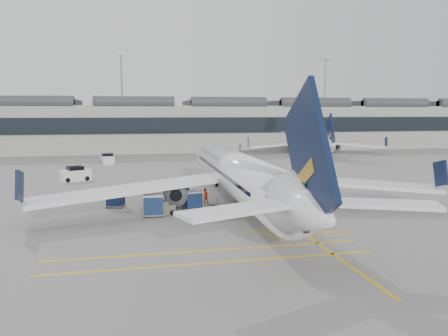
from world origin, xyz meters
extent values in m
plane|color=gray|center=(0.00, 0.00, 0.00)|extent=(220.00, 220.00, 0.00)
cube|color=#9E9E99|center=(0.00, 72.00, 5.50)|extent=(200.00, 20.00, 11.00)
cube|color=black|center=(0.00, 61.80, 6.50)|extent=(200.00, 0.50, 3.60)
cube|color=#38383D|center=(0.00, 72.00, 11.70)|extent=(200.00, 18.00, 1.40)
cylinder|color=slate|center=(-5.00, 86.00, 12.50)|extent=(0.44, 0.44, 25.00)
cube|color=slate|center=(-5.00, 86.00, 25.20)|extent=(3.00, 0.60, 0.50)
cylinder|color=slate|center=(55.00, 86.00, 12.50)|extent=(0.44, 0.44, 25.00)
cube|color=slate|center=(55.00, 86.00, 25.20)|extent=(3.00, 0.60, 0.50)
cube|color=gold|center=(10.00, 10.00, 0.01)|extent=(0.25, 60.00, 0.01)
cylinder|color=white|center=(7.32, 3.04, 3.44)|extent=(4.88, 32.89, 4.11)
cone|color=white|center=(7.76, 21.62, 3.44)|extent=(4.21, 4.47, 4.11)
cone|color=white|center=(6.87, -15.98, 3.88)|extent=(4.23, 5.34, 4.11)
cube|color=white|center=(-3.10, 1.64, 2.46)|extent=(18.93, 9.10, 0.38)
cube|color=white|center=(17.66, 1.15, 2.46)|extent=(18.84, 9.87, 0.38)
cylinder|color=slate|center=(0.99, 3.73, 1.69)|extent=(2.39, 3.99, 2.30)
cylinder|color=slate|center=(13.67, 3.43, 1.69)|extent=(2.39, 3.99, 2.30)
cube|color=black|center=(6.89, -15.33, 6.94)|extent=(0.52, 8.33, 9.16)
cylinder|color=black|center=(7.62, 15.60, 0.35)|extent=(0.32, 0.71, 0.70)
cylinder|color=black|center=(4.52, 0.37, 0.44)|extent=(0.79, 0.89, 0.87)
cylinder|color=black|center=(9.99, 0.24, 0.44)|extent=(0.79, 0.89, 0.87)
cylinder|color=white|center=(39.03, 56.87, 2.81)|extent=(8.59, 26.86, 3.35)
cone|color=white|center=(42.04, 71.72, 2.81)|extent=(3.99, 4.16, 3.35)
cone|color=white|center=(35.95, 41.68, 3.16)|extent=(4.13, 4.86, 3.35)
cube|color=white|center=(30.47, 57.24, 2.00)|extent=(15.41, 4.91, 0.31)
cube|color=white|center=(47.06, 53.88, 2.00)|extent=(14.77, 10.24, 0.31)
cylinder|color=slate|center=(34.06, 58.34, 1.38)|extent=(2.47, 3.52, 1.87)
cylinder|color=slate|center=(44.19, 56.28, 1.38)|extent=(2.47, 3.52, 1.87)
cube|color=black|center=(36.06, 42.20, 5.66)|extent=(1.61, 6.70, 7.46)
cylinder|color=black|center=(41.07, 66.91, 0.29)|extent=(0.36, 0.61, 0.57)
cylinder|color=black|center=(36.41, 55.13, 0.36)|extent=(0.75, 0.82, 0.71)
cylinder|color=black|center=(40.77, 54.25, 0.36)|extent=(0.75, 0.82, 0.71)
cube|color=silver|center=(9.53, 4.96, 0.32)|extent=(3.67, 2.26, 0.63)
cube|color=black|center=(10.40, 4.71, 1.04)|extent=(3.21, 1.81, 1.33)
cube|color=silver|center=(8.58, 5.24, 0.95)|extent=(1.11, 1.35, 0.81)
cylinder|color=black|center=(8.14, 4.71, 0.20)|extent=(0.43, 0.27, 0.40)
cylinder|color=black|center=(8.49, 5.93, 0.20)|extent=(0.43, 0.27, 0.40)
cylinder|color=black|center=(10.56, 4.00, 0.20)|extent=(0.43, 0.27, 0.40)
cylinder|color=black|center=(10.92, 5.22, 0.20)|extent=(0.43, 0.27, 0.40)
cube|color=gray|center=(2.17, 7.28, 0.17)|extent=(1.84, 1.64, 0.11)
cube|color=navy|center=(2.17, 7.28, 0.91)|extent=(1.70, 1.56, 1.35)
cube|color=silver|center=(2.17, 7.28, 1.62)|extent=(1.75, 1.61, 0.09)
cylinder|color=black|center=(1.41, 6.94, 0.10)|extent=(0.22, 0.14, 0.20)
cylinder|color=black|center=(1.65, 7.93, 0.10)|extent=(0.22, 0.14, 0.20)
cylinder|color=black|center=(2.68, 6.63, 0.10)|extent=(0.22, 0.14, 0.20)
cylinder|color=black|center=(2.92, 7.63, 0.10)|extent=(0.22, 0.14, 0.20)
cube|color=gray|center=(2.66, 2.92, 0.18)|extent=(2.06, 1.85, 0.12)
cube|color=navy|center=(2.66, 2.92, 1.00)|extent=(1.90, 1.76, 1.48)
cube|color=silver|center=(2.66, 2.92, 1.77)|extent=(1.96, 1.82, 0.10)
cylinder|color=black|center=(2.13, 2.19, 0.11)|extent=(0.24, 0.16, 0.22)
cylinder|color=black|center=(1.82, 3.26, 0.11)|extent=(0.24, 0.16, 0.22)
cylinder|color=black|center=(3.50, 2.58, 0.11)|extent=(0.24, 0.16, 0.22)
cylinder|color=black|center=(3.19, 3.66, 0.11)|extent=(0.24, 0.16, 0.22)
cube|color=gray|center=(-4.72, 5.59, 0.18)|extent=(2.03, 1.85, 0.12)
cube|color=navy|center=(-4.72, 5.59, 0.96)|extent=(1.87, 1.75, 1.43)
cube|color=silver|center=(-4.72, 5.59, 1.71)|extent=(1.94, 1.81, 0.10)
cylinder|color=black|center=(-5.55, 5.30, 0.11)|extent=(0.24, 0.16, 0.22)
cylinder|color=black|center=(-5.20, 6.33, 0.11)|extent=(0.24, 0.16, 0.22)
cylinder|color=black|center=(-4.24, 4.86, 0.11)|extent=(0.24, 0.16, 0.22)
cylinder|color=black|center=(-3.89, 5.88, 0.11)|extent=(0.24, 0.16, 0.22)
cube|color=gray|center=(-1.22, 0.94, 0.20)|extent=(1.97, 1.65, 0.13)
cube|color=navy|center=(-1.22, 0.94, 1.10)|extent=(1.80, 1.59, 1.62)
cube|color=silver|center=(-1.22, 0.94, 1.95)|extent=(1.86, 1.65, 0.11)
cylinder|color=black|center=(-2.03, 0.36, 0.12)|extent=(0.25, 0.12, 0.25)
cylinder|color=black|center=(-1.98, 1.59, 0.12)|extent=(0.25, 0.12, 0.25)
cylinder|color=black|center=(-0.47, 0.29, 0.12)|extent=(0.25, 0.12, 0.25)
cylinder|color=black|center=(-0.41, 1.52, 0.12)|extent=(0.25, 0.12, 0.25)
imported|color=red|center=(2.54, 8.51, 0.84)|extent=(0.65, 0.73, 1.68)
imported|color=#FF450D|center=(4.39, 5.74, 0.79)|extent=(0.87, 0.74, 1.57)
cube|color=#5D5D4F|center=(-0.40, 1.42, 0.50)|extent=(2.44, 1.67, 0.91)
cube|color=#5D5D4F|center=(-0.40, 1.42, 1.05)|extent=(1.23, 1.23, 0.46)
cylinder|color=black|center=(-1.13, 0.72, 0.25)|extent=(0.54, 0.30, 0.51)
cylinder|color=black|center=(-1.29, 1.89, 0.25)|extent=(0.54, 0.30, 0.51)
cylinder|color=black|center=(0.50, 0.94, 0.25)|extent=(0.54, 0.30, 0.51)
cylinder|color=black|center=(0.33, 2.12, 0.25)|extent=(0.54, 0.30, 0.51)
cone|color=#F24C0A|center=(12.53, 25.09, 0.23)|extent=(0.33, 0.33, 0.46)
cone|color=#F24C0A|center=(17.80, 2.63, 0.27)|extent=(0.39, 0.39, 0.54)
cube|color=silver|center=(-10.71, 24.21, 0.77)|extent=(4.43, 3.42, 1.54)
cube|color=black|center=(-10.71, 24.21, 1.71)|extent=(2.57, 2.52, 0.66)
cylinder|color=black|center=(-11.56, 22.87, 0.33)|extent=(0.70, 0.49, 0.66)
cylinder|color=black|center=(-12.27, 24.48, 0.33)|extent=(0.70, 0.49, 0.66)
cylinder|color=black|center=(-9.14, 23.94, 0.33)|extent=(0.70, 0.49, 0.66)
cylinder|color=black|center=(-9.85, 25.56, 0.33)|extent=(0.70, 0.49, 0.66)
cube|color=silver|center=(-7.35, 43.56, 0.78)|extent=(2.72, 4.31, 1.56)
cube|color=black|center=(-7.35, 43.56, 1.72)|extent=(2.23, 2.32, 0.67)
cylinder|color=black|center=(-6.23, 42.41, 0.33)|extent=(0.37, 0.70, 0.67)
cylinder|color=black|center=(-7.97, 42.08, 0.33)|extent=(0.37, 0.70, 0.67)
cylinder|color=black|center=(-6.73, 45.03, 0.33)|extent=(0.37, 0.70, 0.67)
cylinder|color=black|center=(-8.48, 44.70, 0.33)|extent=(0.37, 0.70, 0.67)
cube|color=silver|center=(10.69, 30.67, 0.68)|extent=(3.84, 3.56, 1.37)
cube|color=black|center=(10.69, 30.67, 1.51)|extent=(2.41, 2.39, 0.59)
cylinder|color=black|center=(9.29, 30.79, 0.29)|extent=(0.59, 0.53, 0.59)
cylinder|color=black|center=(10.26, 32.01, 0.29)|extent=(0.59, 0.53, 0.59)
cylinder|color=black|center=(11.12, 29.33, 0.29)|extent=(0.59, 0.53, 0.59)
cylinder|color=black|center=(12.09, 30.55, 0.29)|extent=(0.59, 0.53, 0.59)
camera|label=1|loc=(-3.12, -38.69, 9.48)|focal=35.00mm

